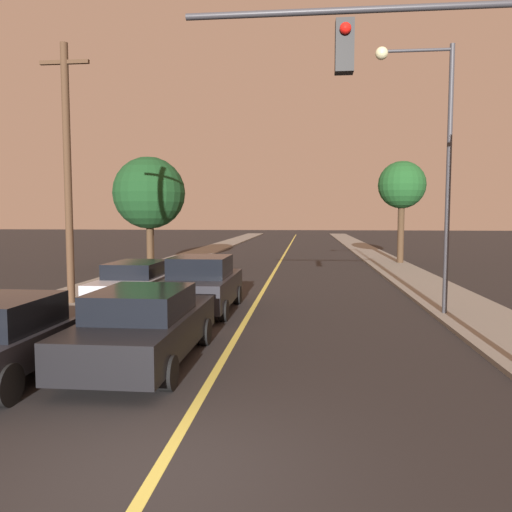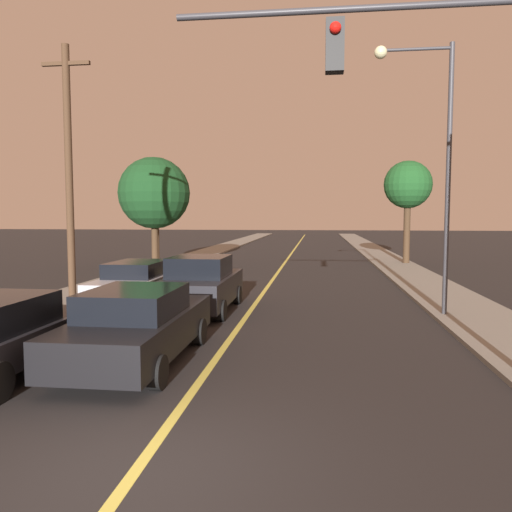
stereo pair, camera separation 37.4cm
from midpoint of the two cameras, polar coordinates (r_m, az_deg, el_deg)
The scene contains 14 objects.
ground_plane at distance 6.24m, azimuth -13.49°, elevation -23.57°, with size 200.00×200.00×0.00m, color black.
road_surface at distance 41.33m, azimuth 3.20°, elevation 0.51°, with size 10.70×80.00×0.01m.
sidewalk_left at distance 42.15m, azimuth -5.80°, elevation 0.65°, with size 2.50×80.00×0.12m.
sidewalk_right at distance 41.56m, azimuth 12.33°, elevation 0.51°, with size 2.50×80.00×0.12m.
car_near_lane_front at distance 10.25m, azimuth -13.64°, elevation -7.73°, with size 1.99×4.85×1.52m.
car_near_lane_second at distance 15.40m, azimuth -6.89°, elevation -3.23°, with size 2.02×4.48×1.72m.
car_outer_lane_front at distance 10.39m, azimuth -28.09°, elevation -8.04°, with size 2.11×4.50×1.48m.
car_outer_lane_second at distance 17.04m, azimuth -13.88°, elevation -2.88°, with size 1.90×5.14×1.44m.
traffic_signal_mast at distance 9.52m, azimuth 20.99°, elevation 14.91°, with size 6.34×0.42×6.62m.
streetlamp_right at distance 15.33m, azimuth 18.74°, elevation 12.09°, with size 2.19×0.36×7.62m.
utility_pole_left at distance 17.33m, azimuth -21.32°, elevation 9.14°, with size 1.60×0.24×8.24m.
tree_left_near at distance 29.91m, azimuth -12.25°, elevation 6.57°, with size 2.89×2.89×5.36m.
tree_left_far at distance 28.42m, azimuth -12.50°, elevation 7.03°, with size 3.96×3.96×6.08m.
tree_right_near at distance 31.37m, azimuth 16.00°, elevation 7.71°, with size 2.83×2.83×6.10m.
Camera 1 is at (1.68, -5.21, 2.93)m, focal length 35.00 mm.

